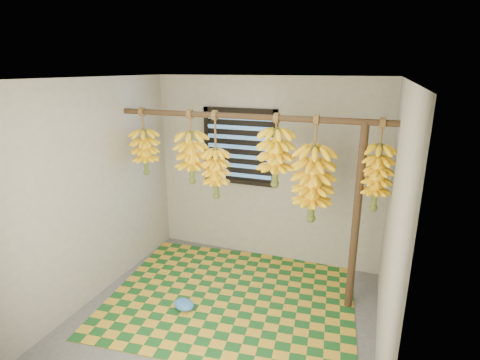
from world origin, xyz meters
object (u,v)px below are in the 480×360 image
at_px(woven_mat, 232,296).
at_px(banana_bunch_f, 377,177).
at_px(banana_bunch_d, 275,158).
at_px(banana_bunch_e, 313,184).
at_px(banana_bunch_c, 216,173).
at_px(support_post, 356,221).
at_px(banana_bunch_a, 145,152).
at_px(banana_bunch_b, 192,157).
at_px(plastic_bag, 184,305).

distance_m(woven_mat, banana_bunch_f, 2.05).
relative_size(banana_bunch_d, banana_bunch_e, 0.70).
bearing_deg(woven_mat, banana_bunch_c, 135.43).
height_order(support_post, woven_mat, support_post).
relative_size(woven_mat, banana_bunch_e, 2.42).
height_order(banana_bunch_a, banana_bunch_b, same).
height_order(banana_bunch_d, banana_bunch_e, same).
height_order(woven_mat, banana_bunch_f, banana_bunch_f).
bearing_deg(banana_bunch_f, woven_mat, -168.31).
xyz_separation_m(banana_bunch_d, banana_bunch_f, (1.01, -0.00, -0.11)).
xyz_separation_m(banana_bunch_b, banana_bunch_d, (0.98, 0.00, 0.08)).
distance_m(support_post, banana_bunch_c, 1.58).
bearing_deg(banana_bunch_d, plastic_bag, -139.02).
bearing_deg(banana_bunch_c, banana_bunch_d, -0.00).
height_order(banana_bunch_a, banana_bunch_c, same).
bearing_deg(banana_bunch_f, banana_bunch_a, 180.00).
distance_m(banana_bunch_c, banana_bunch_e, 1.09).
bearing_deg(plastic_bag, banana_bunch_e, 29.83).
relative_size(support_post, banana_bunch_c, 2.03).
height_order(banana_bunch_a, banana_bunch_f, same).
distance_m(banana_bunch_a, banana_bunch_e, 2.02).
xyz_separation_m(support_post, banana_bunch_f, (0.15, -0.00, 0.47)).
relative_size(plastic_bag, banana_bunch_b, 0.30).
height_order(woven_mat, banana_bunch_a, banana_bunch_a).
height_order(woven_mat, banana_bunch_d, banana_bunch_d).
relative_size(banana_bunch_d, banana_bunch_f, 0.85).
height_order(banana_bunch_a, banana_bunch_e, same).
bearing_deg(banana_bunch_e, woven_mat, -159.93).
bearing_deg(woven_mat, banana_bunch_a, 166.59).
bearing_deg(banana_bunch_f, banana_bunch_e, 180.00).
bearing_deg(banana_bunch_b, woven_mat, -25.99).
xyz_separation_m(support_post, banana_bunch_c, (-1.54, 0.00, 0.35)).
distance_m(banana_bunch_a, banana_bunch_f, 2.61).
relative_size(plastic_bag, banana_bunch_e, 0.23).
bearing_deg(support_post, banana_bunch_b, 180.00).
relative_size(plastic_bag, banana_bunch_d, 0.32).
xyz_separation_m(woven_mat, banana_bunch_c, (-0.29, 0.29, 1.35)).
xyz_separation_m(woven_mat, plastic_bag, (-0.39, -0.39, 0.06)).
xyz_separation_m(woven_mat, banana_bunch_f, (1.40, 0.29, 1.47)).
height_order(plastic_bag, banana_bunch_c, banana_bunch_c).
relative_size(banana_bunch_c, banana_bunch_f, 1.09).
bearing_deg(banana_bunch_b, banana_bunch_f, -0.00).
distance_m(banana_bunch_a, banana_bunch_d, 1.61).
xyz_separation_m(banana_bunch_c, banana_bunch_e, (1.09, 0.00, -0.01)).
bearing_deg(banana_bunch_e, banana_bunch_a, -180.00).
relative_size(plastic_bag, banana_bunch_a, 0.31).
height_order(support_post, banana_bunch_b, banana_bunch_b).
bearing_deg(support_post, woven_mat, -166.95).
distance_m(woven_mat, banana_bunch_e, 1.58).
xyz_separation_m(banana_bunch_c, banana_bunch_d, (0.68, -0.00, 0.24)).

